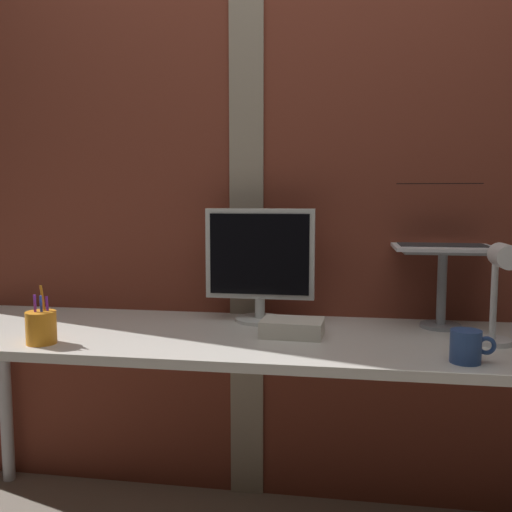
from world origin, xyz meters
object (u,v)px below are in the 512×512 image
object	(u,v)px
laptop	(440,229)
coffee_mug	(467,346)
desk_lamp	(500,284)
pen_cup	(41,327)
monitor	(260,259)

from	to	relation	value
laptop	coffee_mug	bearing A→B (deg)	-90.11
desk_lamp	coffee_mug	xyz separation A→B (m)	(-0.12, -0.16, -0.15)
pen_cup	coffee_mug	bearing A→B (deg)	-0.01
laptop	coffee_mug	size ratio (longest dim) A/B	2.74
desk_lamp	pen_cup	distance (m)	1.40
desk_lamp	coffee_mug	world-z (taller)	desk_lamp
laptop	pen_cup	distance (m)	1.38
monitor	coffee_mug	bearing A→B (deg)	-33.10
laptop	coffee_mug	world-z (taller)	laptop
desk_lamp	pen_cup	bearing A→B (deg)	-173.26
laptop	monitor	bearing A→B (deg)	-173.29
monitor	pen_cup	distance (m)	0.77
coffee_mug	pen_cup	bearing A→B (deg)	179.99
monitor	laptop	size ratio (longest dim) A/B	1.23
pen_cup	coffee_mug	size ratio (longest dim) A/B	1.48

